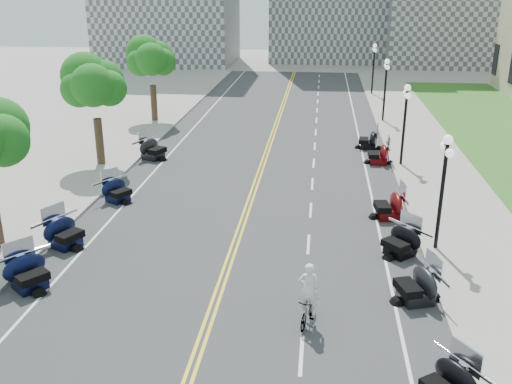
{
  "coord_description": "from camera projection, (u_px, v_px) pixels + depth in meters",
  "views": [
    {
      "loc": [
        3.48,
        -18.75,
        10.8
      ],
      "look_at": [
        0.77,
        4.94,
        2.0
      ],
      "focal_mm": 40.0,
      "sensor_mm": 36.0,
      "label": 1
    }
  ],
  "objects": [
    {
      "name": "lane_dash_7",
      "position": [
        308.0,
        244.0,
        24.97
      ],
      "size": [
        0.12,
        2.0,
        0.0
      ],
      "primitive_type": "cube",
      "color": "white",
      "rests_on": "road"
    },
    {
      "name": "centerline_yellow_b",
      "position": [
        255.0,
        194.0,
        30.89
      ],
      "size": [
        0.12,
        90.0,
        0.0
      ],
      "primitive_type": "cube",
      "color": "yellow",
      "rests_on": "road"
    },
    {
      "name": "motorcycle_n_10",
      "position": [
        368.0,
        139.0,
        39.07
      ],
      "size": [
        2.14,
        2.14,
        1.4
      ],
      "primitive_type": null,
      "rotation": [
        0.0,
        0.0,
        -1.65
      ],
      "color": "black",
      "rests_on": "road"
    },
    {
      "name": "bicycle",
      "position": [
        308.0,
        310.0,
        19.03
      ],
      "size": [
        0.86,
        1.74,
        1.01
      ],
      "primitive_type": "imported",
      "rotation": [
        0.0,
        0.0,
        -0.24
      ],
      "color": "#A51414",
      "rests_on": "road"
    },
    {
      "name": "lane_dash_15",
      "position": [
        318.0,
        101.0,
        54.79
      ],
      "size": [
        0.12,
        2.0,
        0.0
      ],
      "primitive_type": "cube",
      "color": "white",
      "rests_on": "road"
    },
    {
      "name": "street_lamp_4",
      "position": [
        385.0,
        90.0,
        45.87
      ],
      "size": [
        0.5,
        1.2,
        4.9
      ],
      "primitive_type": null,
      "color": "black",
      "rests_on": "sidewalk_north"
    },
    {
      "name": "lane_dash_14",
      "position": [
        317.0,
        110.0,
        51.07
      ],
      "size": [
        0.12,
        2.0,
        0.0
      ],
      "primitive_type": "cube",
      "color": "white",
      "rests_on": "road"
    },
    {
      "name": "motorcycle_n_4",
      "position": [
        449.0,
        382.0,
        15.35
      ],
      "size": [
        2.65,
        2.65,
        1.33
      ],
      "primitive_type": null,
      "rotation": [
        0.0,
        0.0,
        -0.95
      ],
      "color": "black",
      "rests_on": "road"
    },
    {
      "name": "lane_dash_10",
      "position": [
        314.0,
        163.0,
        36.15
      ],
      "size": [
        0.12,
        2.0,
        0.0
      ],
      "primitive_type": "cube",
      "color": "white",
      "rests_on": "road"
    },
    {
      "name": "tree_4",
      "position": [
        151.0,
        63.0,
        45.24
      ],
      "size": [
        4.8,
        4.8,
        9.2
      ],
      "primitive_type": null,
      "color": "#235619",
      "rests_on": "sidewalk_south"
    },
    {
      "name": "ground",
      "position": [
        221.0,
        285.0,
        21.59
      ],
      "size": [
        160.0,
        160.0,
        0.0
      ],
      "primitive_type": "plane",
      "color": "gray"
    },
    {
      "name": "lane_dash_17",
      "position": [
        319.0,
        87.0,
        62.25
      ],
      "size": [
        0.12,
        2.0,
        0.0
      ],
      "primitive_type": "cube",
      "color": "white",
      "rests_on": "road"
    },
    {
      "name": "motorcycle_n_6",
      "position": [
        401.0,
        240.0,
        23.76
      ],
      "size": [
        2.83,
        2.83,
        1.4
      ],
      "primitive_type": null,
      "rotation": [
        0.0,
        0.0,
        -0.83
      ],
      "color": "black",
      "rests_on": "road"
    },
    {
      "name": "motorcycle_s_6",
      "position": [
        64.0,
        231.0,
        24.53
      ],
      "size": [
        2.81,
        2.81,
        1.46
      ],
      "primitive_type": null,
      "rotation": [
        0.0,
        0.0,
        1.1
      ],
      "color": "black",
      "rests_on": "road"
    },
    {
      "name": "motorcycle_s_9",
      "position": [
        153.0,
        148.0,
        36.77
      ],
      "size": [
        2.85,
        2.85,
        1.52
      ],
      "primitive_type": null,
      "rotation": [
        0.0,
        0.0,
        1.17
      ],
      "color": "black",
      "rests_on": "road"
    },
    {
      "name": "street_lamp_3",
      "position": [
        404.0,
        125.0,
        34.68
      ],
      "size": [
        0.5,
        1.2,
        4.9
      ],
      "primitive_type": null,
      "color": "black",
      "rests_on": "sidewalk_north"
    },
    {
      "name": "motorcycle_s_5",
      "position": [
        28.0,
        271.0,
        21.15
      ],
      "size": [
        2.93,
        2.93,
        1.46
      ],
      "primitive_type": null,
      "rotation": [
        0.0,
        0.0,
        0.9
      ],
      "color": "black",
      "rests_on": "road"
    },
    {
      "name": "motorcycle_n_7",
      "position": [
        389.0,
        204.0,
        27.5
      ],
      "size": [
        2.35,
        2.35,
        1.47
      ],
      "primitive_type": null,
      "rotation": [
        0.0,
        0.0,
        -1.45
      ],
      "color": "#590A0C",
      "rests_on": "road"
    },
    {
      "name": "lane_dash_11",
      "position": [
        315.0,
        146.0,
        39.88
      ],
      "size": [
        0.12,
        2.0,
        0.0
      ],
      "primitive_type": "cube",
      "color": "white",
      "rests_on": "road"
    },
    {
      "name": "lane_dash_16",
      "position": [
        318.0,
        94.0,
        58.52
      ],
      "size": [
        0.12,
        2.0,
        0.0
      ],
      "primitive_type": "cube",
      "color": "white",
      "rests_on": "road"
    },
    {
      "name": "motorcycle_s_7",
      "position": [
        117.0,
        189.0,
        29.67
      ],
      "size": [
        2.63,
        2.63,
        1.33
      ],
      "primitive_type": null,
      "rotation": [
        0.0,
        0.0,
        1.0
      ],
      "color": "black",
      "rests_on": "road"
    },
    {
      "name": "street_lamp_5",
      "position": [
        373.0,
        69.0,
        57.05
      ],
      "size": [
        0.5,
        1.2,
        4.9
      ],
      "primitive_type": null,
      "color": "black",
      "rests_on": "sidewalk_north"
    },
    {
      "name": "lane_dash_6",
      "position": [
        305.0,
        290.0,
        21.24
      ],
      "size": [
        0.12,
        2.0,
        0.0
      ],
      "primitive_type": "cube",
      "color": "white",
      "rests_on": "road"
    },
    {
      "name": "edge_line_south",
      "position": [
        138.0,
        189.0,
        31.58
      ],
      "size": [
        0.12,
        90.0,
        0.0
      ],
      "primitive_type": "cube",
      "color": "white",
      "rests_on": "road"
    },
    {
      "name": "motorcycle_n_5",
      "position": [
        417.0,
        283.0,
        20.28
      ],
      "size": [
        2.63,
        2.63,
        1.46
      ],
      "primitive_type": null,
      "rotation": [
        0.0,
        0.0,
        -1.25
      ],
      "color": "black",
      "rests_on": "road"
    },
    {
      "name": "lane_dash_19",
      "position": [
        319.0,
        76.0,
        69.71
      ],
      "size": [
        0.12,
        2.0,
        0.0
      ],
      "primitive_type": "cube",
      "color": "white",
      "rests_on": "road"
    },
    {
      "name": "edge_line_north",
      "position": [
        372.0,
        199.0,
        30.22
      ],
      "size": [
        0.12,
        90.0,
        0.0
      ],
      "primitive_type": "cube",
      "color": "white",
      "rests_on": "road"
    },
    {
      "name": "lane_dash_18",
      "position": [
        319.0,
        81.0,
        65.98
      ],
      "size": [
        0.12,
        2.0,
        0.0
      ],
      "primitive_type": "cube",
      "color": "white",
      "rests_on": "road"
    },
    {
      "name": "lane_dash_12",
      "position": [
        316.0,
        132.0,
        43.61
      ],
      "size": [
        0.12,
        2.0,
        0.0
      ],
      "primitive_type": "cube",
      "color": "white",
      "rests_on": "road"
    },
    {
      "name": "street_lamp_2",
      "position": [
        442.0,
        194.0,
        23.5
      ],
      "size": [
        0.5,
        1.2,
        4.9
      ],
      "primitive_type": null,
      "color": "black",
      "rests_on": "sidewalk_north"
    },
    {
      "name": "road",
      "position": [
        252.0,
        194.0,
        30.9
      ],
      "size": [
        16.0,
        90.0,
        0.01
      ],
      "primitive_type": "cube",
      "color": "#333335",
      "rests_on": "ground"
    },
    {
      "name": "tree_3",
      "position": [
        94.0,
        90.0,
        34.06
      ],
      "size": [
        4.8,
        4.8,
        9.2
      ],
      "primitive_type": null,
      "color": "#235619",
      "rests_on": "sidewalk_south"
    },
    {
      "name": "sidewalk_south",
      "position": [
        67.0,
        185.0,
        32.0
      ],
      "size": [
        5.0,
        90.0,
        0.15
      ],
      "primitive_type": "cube",
      "color": "#9E9991",
      "rests_on": "ground"
    },
    {
      "name": "centerline_yellow_a",
      "position": [
        250.0,
        194.0,
        30.91
      ],
      "size": [
        0.12,
        90.0,
        0.0
      ],
      "primitive_type": "cube",
      "color": "yellow",
      "rests_on": "road"
    },
    {
      "name": "lane_dash_5",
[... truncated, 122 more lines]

